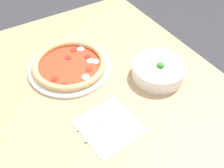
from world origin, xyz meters
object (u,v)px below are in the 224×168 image
(pizza, at_px, (70,65))
(bowl, at_px, (158,70))
(fork, at_px, (105,120))
(knife, at_px, (111,131))

(pizza, xyz_separation_m, bowl, (0.23, 0.28, 0.02))
(bowl, height_order, fork, bowl)
(fork, relative_size, knife, 1.01)
(bowl, distance_m, fork, 0.30)
(pizza, xyz_separation_m, fork, (0.30, -0.01, -0.01))
(pizza, relative_size, bowl, 1.62)
(pizza, distance_m, bowl, 0.36)
(bowl, height_order, knife, bowl)
(pizza, xyz_separation_m, knife, (0.35, -0.02, -0.01))
(bowl, relative_size, fork, 1.06)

